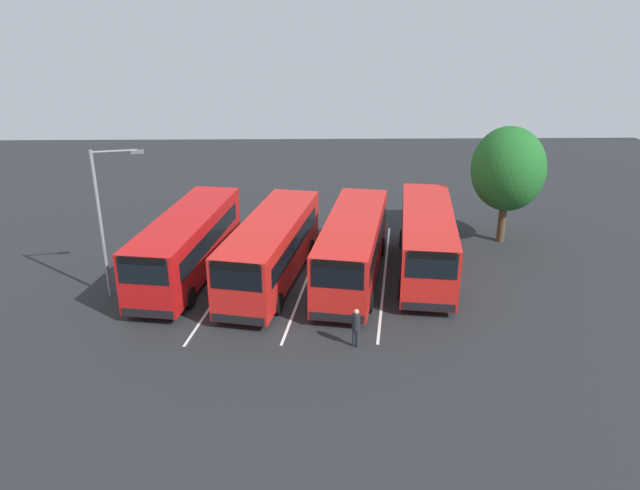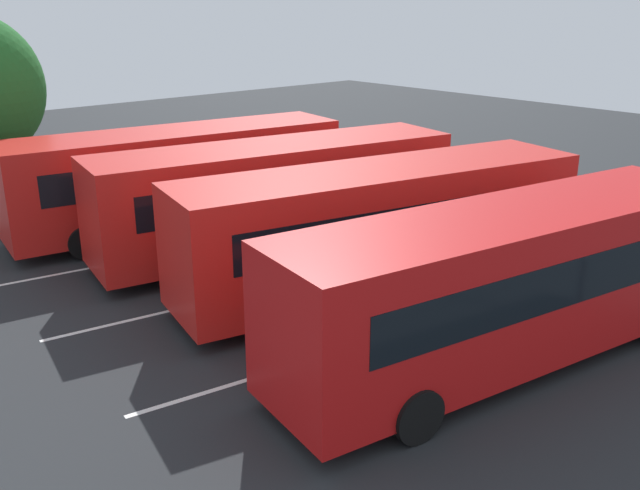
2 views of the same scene
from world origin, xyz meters
name	(u,v)px [view 1 (image 1 of 2)]	position (x,y,z in m)	size (l,w,h in m)	color
ground_plane	(308,275)	(0.00, 0.00, 0.00)	(68.21, 68.21, 0.00)	#232628
bus_far_left	(187,243)	(-0.06, -5.94, 1.73)	(10.65, 4.11, 3.14)	red
bus_center_left	(271,248)	(0.62, -1.78, 1.73)	(10.67, 4.68, 3.14)	red
bus_center_right	(353,246)	(0.50, 2.16, 1.73)	(10.67, 4.43, 3.14)	red
bus_far_right	(427,239)	(-0.40, 5.94, 1.73)	(10.65, 4.02, 3.14)	red
pedestrian	(356,325)	(6.94, 1.85, 0.97)	(0.42, 0.42, 1.65)	#232833
street_lamp	(105,214)	(2.05, -9.04, 3.98)	(0.66, 2.25, 6.87)	gray
depot_tree	(508,169)	(-4.58, 11.07, 4.24)	(4.45, 4.01, 6.60)	#4C3823
lane_stripe_outer_left	(232,276)	(0.00, -3.85, 0.00)	(13.82, 0.12, 0.01)	silver
lane_stripe_inner_left	(308,275)	(0.00, 0.00, 0.00)	(13.82, 0.12, 0.01)	silver
lane_stripe_inner_right	(385,274)	(0.00, 3.85, 0.00)	(13.82, 0.12, 0.01)	silver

